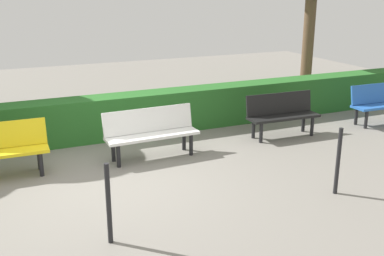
% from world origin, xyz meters
% --- Properties ---
extents(ground_plane, '(22.46, 22.46, 0.00)m').
position_xyz_m(ground_plane, '(0.00, 0.00, 0.00)').
color(ground_plane, gray).
extents(bench_blue, '(1.45, 0.49, 0.86)m').
position_xyz_m(bench_blue, '(-6.30, -0.65, 0.48)').
color(bench_blue, blue).
rests_on(bench_blue, ground_plane).
extents(bench_black, '(1.49, 0.50, 0.86)m').
position_xyz_m(bench_black, '(-3.79, -0.75, 0.48)').
color(bench_black, black).
rests_on(bench_black, ground_plane).
extents(bench_white, '(1.65, 0.51, 0.86)m').
position_xyz_m(bench_white, '(-1.01, -0.67, 0.48)').
color(bench_white, white).
rests_on(bench_white, ground_plane).
extents(hedge_row, '(18.46, 0.58, 0.84)m').
position_xyz_m(hedge_row, '(-1.14, -2.02, 0.42)').
color(hedge_row, '#266023').
rests_on(hedge_row, ground_plane).
extents(railing_post_mid, '(0.06, 0.06, 1.00)m').
position_xyz_m(railing_post_mid, '(-2.97, 1.85, 0.50)').
color(railing_post_mid, black).
rests_on(railing_post_mid, ground_plane).
extents(railing_post_far, '(0.06, 0.06, 1.00)m').
position_xyz_m(railing_post_far, '(0.36, 1.85, 0.50)').
color(railing_post_far, black).
rests_on(railing_post_far, ground_plane).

